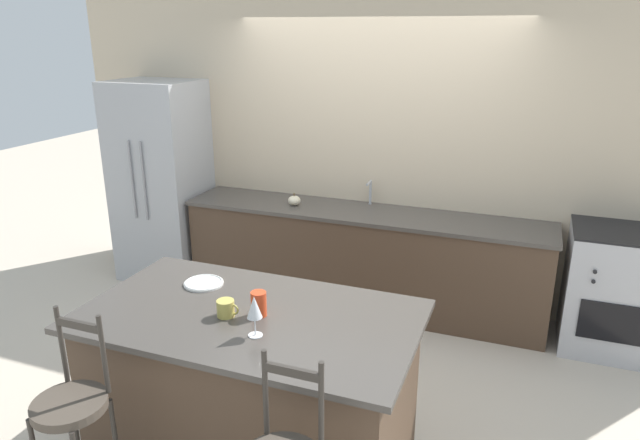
# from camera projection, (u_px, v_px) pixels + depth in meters

# --- Properties ---
(ground_plane) EXTENTS (18.00, 18.00, 0.00)m
(ground_plane) POSITION_uv_depth(u_px,v_px,m) (349.00, 321.00, 4.94)
(ground_plane) COLOR beige
(wall_back) EXTENTS (6.00, 0.07, 2.70)m
(wall_back) POSITION_uv_depth(u_px,v_px,m) (374.00, 153.00, 5.10)
(wall_back) COLOR beige
(wall_back) RESTS_ON ground_plane
(back_counter) EXTENTS (3.22, 0.65, 0.90)m
(back_counter) POSITION_uv_depth(u_px,v_px,m) (362.00, 258.00, 5.12)
(back_counter) COLOR #4C3828
(back_counter) RESTS_ON ground_plane
(sink_faucet) EXTENTS (0.02, 0.13, 0.22)m
(sink_faucet) POSITION_uv_depth(u_px,v_px,m) (370.00, 190.00, 5.10)
(sink_faucet) COLOR #ADAFB5
(sink_faucet) RESTS_ON back_counter
(kitchen_island) EXTENTS (1.83, 1.04, 0.94)m
(kitchen_island) POSITION_uv_depth(u_px,v_px,m) (253.00, 387.00, 3.23)
(kitchen_island) COLOR #4C3828
(kitchen_island) RESTS_ON ground_plane
(refrigerator) EXTENTS (0.81, 0.70, 1.95)m
(refrigerator) POSITION_uv_depth(u_px,v_px,m) (162.00, 182.00, 5.59)
(refrigerator) COLOR #ADAFB5
(refrigerator) RESTS_ON ground_plane
(oven_range) EXTENTS (0.75, 0.65, 0.97)m
(oven_range) POSITION_uv_depth(u_px,v_px,m) (617.00, 291.00, 4.39)
(oven_range) COLOR #B7B7BC
(oven_range) RESTS_ON ground_plane
(bar_stool_near) EXTENTS (0.34, 0.34, 1.18)m
(bar_stool_near) POSITION_uv_depth(u_px,v_px,m) (75.00, 427.00, 2.68)
(bar_stool_near) COLOR #332D28
(bar_stool_near) RESTS_ON ground_plane
(dinner_plate) EXTENTS (0.24, 0.24, 0.02)m
(dinner_plate) POSITION_uv_depth(u_px,v_px,m) (204.00, 283.00, 3.43)
(dinner_plate) COLOR white
(dinner_plate) RESTS_ON kitchen_island
(wine_glass) EXTENTS (0.08, 0.08, 0.22)m
(wine_glass) POSITION_uv_depth(u_px,v_px,m) (254.00, 308.00, 2.81)
(wine_glass) COLOR white
(wine_glass) RESTS_ON kitchen_island
(coffee_mug) EXTENTS (0.13, 0.10, 0.09)m
(coffee_mug) POSITION_uv_depth(u_px,v_px,m) (226.00, 308.00, 3.04)
(coffee_mug) COLOR #C1B251
(coffee_mug) RESTS_ON kitchen_island
(tumbler_cup) EXTENTS (0.08, 0.08, 0.14)m
(tumbler_cup) POSITION_uv_depth(u_px,v_px,m) (259.00, 304.00, 3.04)
(tumbler_cup) COLOR red
(tumbler_cup) RESTS_ON kitchen_island
(pumpkin_decoration) EXTENTS (0.11, 0.11, 0.11)m
(pumpkin_decoration) POSITION_uv_depth(u_px,v_px,m) (294.00, 200.00, 5.11)
(pumpkin_decoration) COLOR beige
(pumpkin_decoration) RESTS_ON back_counter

